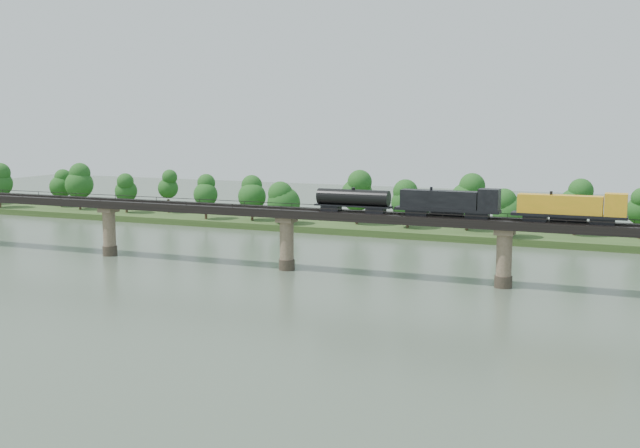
% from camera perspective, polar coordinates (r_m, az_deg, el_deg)
% --- Properties ---
extents(ground, '(400.00, 400.00, 0.00)m').
position_cam_1_polar(ground, '(124.07, -8.19, -5.74)').
color(ground, '#3E4D3C').
rests_on(ground, ground).
extents(far_bank, '(300.00, 24.00, 1.60)m').
position_cam_1_polar(far_bank, '(200.50, 4.20, -0.21)').
color(far_bank, '#2D471C').
rests_on(far_bank, ground).
extents(bridge, '(236.00, 30.00, 11.50)m').
position_cam_1_polar(bridge, '(149.09, -2.38, -1.21)').
color(bridge, '#473A2D').
rests_on(bridge, ground).
extents(bridge_superstructure, '(220.00, 4.90, 0.75)m').
position_cam_1_polar(bridge_superstructure, '(148.21, -2.40, 1.21)').
color(bridge_superstructure, black).
rests_on(bridge_superstructure, bridge).
extents(far_treeline, '(289.06, 17.54, 13.60)m').
position_cam_1_polar(far_treeline, '(198.03, 1.56, 2.05)').
color(far_treeline, '#382619').
rests_on(far_treeline, far_bank).
extents(freight_train, '(72.92, 2.84, 5.02)m').
position_cam_1_polar(freight_train, '(135.76, 14.56, 1.23)').
color(freight_train, black).
rests_on(freight_train, bridge).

